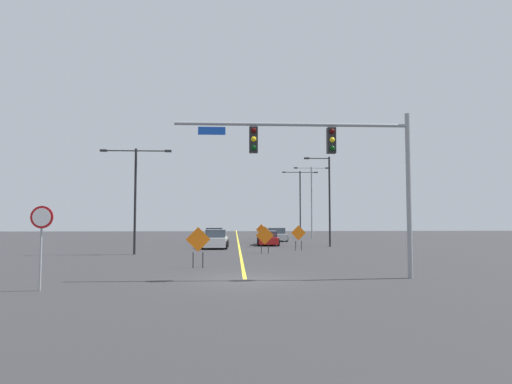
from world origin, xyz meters
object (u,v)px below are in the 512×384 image
car_white_passing (216,240)px  construction_sign_left_shoulder (261,231)px  street_lamp_near_right (312,196)px  construction_sign_right_lane (298,234)px  traffic_signal_assembly (333,156)px  car_red_distant (268,238)px  stop_sign (41,231)px  street_lamp_far_right (327,196)px  street_lamp_mid_right (300,198)px  construction_sign_median_near (265,237)px  car_silver_approaching (275,235)px  construction_sign_left_lane (198,242)px  street_lamp_far_left (135,189)px  car_black_far (214,235)px

car_white_passing → construction_sign_left_shoulder: bearing=60.6°
street_lamp_near_right → construction_sign_right_lane: 20.06m
traffic_signal_assembly → car_red_distant: 22.28m
street_lamp_near_right → stop_sign: bearing=-113.3°
street_lamp_far_right → street_lamp_mid_right: (0.22, 16.82, 0.66)m
car_white_passing → street_lamp_mid_right: bearing=62.2°
car_white_passing → car_red_distant: size_ratio=0.93×
construction_sign_median_near → car_silver_approaching: (2.28, 16.26, -0.51)m
street_lamp_far_right → construction_sign_left_lane: 18.47m
street_lamp_far_left → car_white_passing: (5.20, 5.76, -3.69)m
street_lamp_near_right → car_black_far: size_ratio=2.17×
construction_sign_right_lane → street_lamp_mid_right: bearing=80.9°
construction_sign_left_lane → car_red_distant: (4.81, 17.69, -0.66)m
traffic_signal_assembly → construction_sign_left_lane: size_ratio=4.84×
traffic_signal_assembly → construction_sign_left_shoulder: traffic_signal_assembly is taller
construction_sign_left_lane → construction_sign_median_near: (3.87, 8.34, -0.12)m
construction_sign_left_shoulder → car_red_distant: size_ratio=0.43×
stop_sign → construction_sign_right_lane: bearing=57.2°
traffic_signal_assembly → construction_sign_right_lane: traffic_signal_assembly is taller
construction_sign_left_lane → car_black_far: size_ratio=0.50×
construction_sign_median_near → car_red_distant: (0.94, 9.34, -0.55)m
traffic_signal_assembly → street_lamp_near_right: (5.29, 34.36, 0.16)m
construction_sign_left_lane → car_white_passing: size_ratio=0.50×
traffic_signal_assembly → stop_sign: size_ratio=3.39×
street_lamp_far_right → car_black_far: street_lamp_far_right is taller
construction_sign_left_lane → car_white_passing: bearing=88.8°
car_silver_approaching → street_lamp_far_right: bearing=-68.6°
car_silver_approaching → street_lamp_far_left: bearing=-123.9°
stop_sign → car_white_passing: stop_sign is taller
traffic_signal_assembly → car_black_far: (-5.97, 26.32, -4.26)m
construction_sign_right_lane → street_lamp_far_right: bearing=53.9°
construction_sign_right_lane → car_silver_approaching: size_ratio=0.43×
construction_sign_median_near → car_silver_approaching: bearing=82.0°
construction_sign_median_near → car_red_distant: 9.41m
traffic_signal_assembly → construction_sign_left_lane: bearing=144.2°
street_lamp_mid_right → car_white_passing: bearing=-117.8°
street_lamp_far_right → construction_sign_left_shoulder: 8.50m
street_lamp_mid_right → construction_sign_left_shoulder: bearing=-116.7°
traffic_signal_assembly → car_red_distant: (-0.95, 21.84, -4.35)m
construction_sign_left_shoulder → car_white_passing: bearing=-119.4°
construction_sign_left_lane → traffic_signal_assembly: bearing=-35.8°
street_lamp_near_right → street_lamp_far_right: street_lamp_near_right is taller
car_silver_approaching → car_red_distant: bearing=-101.0°
car_red_distant → car_white_passing: bearing=-139.9°
street_lamp_far_left → construction_sign_left_shoulder: 16.43m
street_lamp_far_left → construction_sign_median_near: (8.77, 0.22, -3.23)m
construction_sign_right_lane → construction_sign_left_shoulder: (-2.15, 10.19, -0.04)m
car_black_far → street_lamp_near_right: bearing=35.5°
traffic_signal_assembly → car_silver_approaching: size_ratio=2.21×
stop_sign → construction_sign_left_lane: 8.06m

